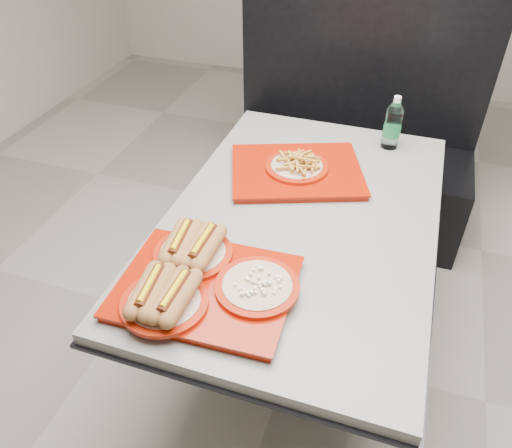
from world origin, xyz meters
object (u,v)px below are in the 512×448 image
(diner_table, at_px, (300,250))
(booth_bench, at_px, (348,150))
(tray_far, at_px, (297,168))
(water_bottle, at_px, (393,126))
(tray_near, at_px, (199,279))

(diner_table, distance_m, booth_bench, 1.11)
(tray_far, relative_size, water_bottle, 2.67)
(tray_near, bearing_deg, water_bottle, 67.35)
(tray_far, height_order, water_bottle, water_bottle)
(tray_near, height_order, tray_far, tray_near)
(diner_table, relative_size, tray_near, 2.73)
(tray_near, height_order, water_bottle, water_bottle)
(booth_bench, bearing_deg, water_bottle, -66.64)
(diner_table, xyz_separation_m, tray_near, (-0.19, -0.44, 0.20))
(booth_bench, relative_size, tray_far, 2.27)
(booth_bench, distance_m, tray_far, 0.94)
(tray_near, xyz_separation_m, tray_far, (0.11, 0.68, -0.01))
(booth_bench, xyz_separation_m, tray_near, (-0.19, -1.53, 0.39))
(tray_near, relative_size, water_bottle, 2.33)
(tray_near, distance_m, water_bottle, 1.09)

